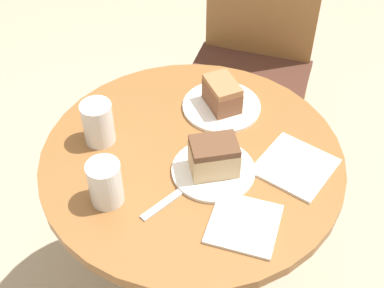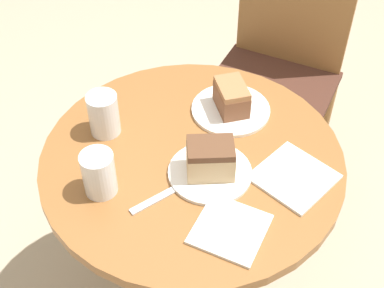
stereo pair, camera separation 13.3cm
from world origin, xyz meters
The scene contains 11 objects.
table centered at (0.00, 0.00, 0.56)m, with size 0.77×0.77×0.74m.
chair centered at (-0.09, 0.73, 0.52)m, with size 0.49×0.49×1.00m.
plate_near centered at (0.07, -0.03, 0.74)m, with size 0.21×0.21×0.01m.
plate_far centered at (0.00, 0.20, 0.74)m, with size 0.22×0.22×0.01m.
cake_slice_near centered at (0.07, -0.03, 0.79)m, with size 0.14×0.13×0.09m.
cake_slice_far centered at (0.00, 0.20, 0.78)m, with size 0.13×0.13×0.08m.
glass_lemonade centered at (-0.12, -0.21, 0.79)m, with size 0.08×0.08×0.11m.
glass_water centered at (-0.24, -0.04, 0.79)m, with size 0.08×0.08×0.12m.
napkin_stack centered at (0.25, 0.07, 0.74)m, with size 0.20×0.20×0.01m.
fork centered at (0.01, -0.15, 0.74)m, with size 0.09×0.17×0.00m.
napkin_side centered at (0.20, -0.15, 0.74)m, with size 0.17×0.17×0.01m.
Camera 1 is at (0.38, -0.86, 1.71)m, focal length 50.00 mm.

